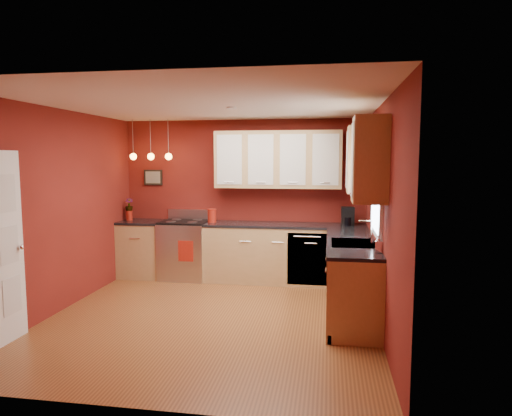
% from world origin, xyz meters
% --- Properties ---
extents(floor, '(4.20, 4.20, 0.00)m').
position_xyz_m(floor, '(0.00, 0.00, 0.00)').
color(floor, brown).
rests_on(floor, ground).
extents(ceiling, '(4.00, 4.20, 0.02)m').
position_xyz_m(ceiling, '(0.00, 0.00, 2.60)').
color(ceiling, silver).
rests_on(ceiling, wall_back).
extents(wall_back, '(4.00, 0.02, 2.60)m').
position_xyz_m(wall_back, '(0.00, 2.10, 1.30)').
color(wall_back, maroon).
rests_on(wall_back, floor).
extents(wall_front, '(4.00, 0.02, 2.60)m').
position_xyz_m(wall_front, '(0.00, -2.10, 1.30)').
color(wall_front, maroon).
rests_on(wall_front, floor).
extents(wall_left, '(0.02, 4.20, 2.60)m').
position_xyz_m(wall_left, '(-2.00, 0.00, 1.30)').
color(wall_left, maroon).
rests_on(wall_left, floor).
extents(wall_right, '(0.02, 4.20, 2.60)m').
position_xyz_m(wall_right, '(2.00, 0.00, 1.30)').
color(wall_right, maroon).
rests_on(wall_right, floor).
extents(base_cabinets_back_left, '(0.70, 0.60, 0.90)m').
position_xyz_m(base_cabinets_back_left, '(-1.65, 1.80, 0.45)').
color(base_cabinets_back_left, tan).
rests_on(base_cabinets_back_left, floor).
extents(base_cabinets_back_right, '(2.54, 0.60, 0.90)m').
position_xyz_m(base_cabinets_back_right, '(0.73, 1.80, 0.45)').
color(base_cabinets_back_right, tan).
rests_on(base_cabinets_back_right, floor).
extents(base_cabinets_right, '(0.60, 2.10, 0.90)m').
position_xyz_m(base_cabinets_right, '(1.70, 0.45, 0.45)').
color(base_cabinets_right, tan).
rests_on(base_cabinets_right, floor).
extents(counter_back_left, '(0.70, 0.62, 0.04)m').
position_xyz_m(counter_back_left, '(-1.65, 1.80, 0.92)').
color(counter_back_left, black).
rests_on(counter_back_left, base_cabinets_back_left).
extents(counter_back_right, '(2.54, 0.62, 0.04)m').
position_xyz_m(counter_back_right, '(0.73, 1.80, 0.92)').
color(counter_back_right, black).
rests_on(counter_back_right, base_cabinets_back_right).
extents(counter_right, '(0.62, 2.10, 0.04)m').
position_xyz_m(counter_right, '(1.70, 0.45, 0.92)').
color(counter_right, black).
rests_on(counter_right, base_cabinets_right).
extents(gas_range, '(0.76, 0.64, 1.11)m').
position_xyz_m(gas_range, '(-0.92, 1.80, 0.48)').
color(gas_range, '#B9B9BE').
rests_on(gas_range, floor).
extents(dishwasher_front, '(0.60, 0.02, 0.80)m').
position_xyz_m(dishwasher_front, '(1.10, 1.51, 0.45)').
color(dishwasher_front, '#B9B9BE').
rests_on(dishwasher_front, base_cabinets_back_right).
extents(sink, '(0.50, 0.70, 0.33)m').
position_xyz_m(sink, '(1.70, 0.30, 0.92)').
color(sink, gray).
rests_on(sink, counter_right).
extents(window, '(0.06, 1.02, 1.22)m').
position_xyz_m(window, '(1.97, 0.30, 1.69)').
color(window, white).
rests_on(window, wall_right).
extents(upper_cabinets_back, '(2.00, 0.35, 0.90)m').
position_xyz_m(upper_cabinets_back, '(0.60, 1.93, 1.95)').
color(upper_cabinets_back, tan).
rests_on(upper_cabinets_back, wall_back).
extents(upper_cabinets_right, '(0.35, 1.95, 0.90)m').
position_xyz_m(upper_cabinets_right, '(1.82, 0.32, 1.95)').
color(upper_cabinets_right, tan).
rests_on(upper_cabinets_right, wall_right).
extents(wall_picture, '(0.32, 0.03, 0.26)m').
position_xyz_m(wall_picture, '(-1.55, 2.08, 1.65)').
color(wall_picture, black).
rests_on(wall_picture, wall_back).
extents(pendant_lights, '(0.71, 0.11, 0.66)m').
position_xyz_m(pendant_lights, '(-1.45, 1.75, 2.01)').
color(pendant_lights, gray).
rests_on(pendant_lights, ceiling).
extents(red_canister, '(0.15, 0.15, 0.22)m').
position_xyz_m(red_canister, '(-0.45, 1.78, 1.05)').
color(red_canister, '#9C1C10').
rests_on(red_canister, counter_back_right).
extents(red_vase, '(0.10, 0.10, 0.16)m').
position_xyz_m(red_vase, '(-1.88, 1.82, 1.02)').
color(red_vase, '#9C1C10').
rests_on(red_vase, counter_back_left).
extents(flowers, '(0.17, 0.17, 0.23)m').
position_xyz_m(flowers, '(-1.88, 1.82, 1.19)').
color(flowers, '#9C1C10').
rests_on(flowers, red_vase).
extents(coffee_maker, '(0.20, 0.20, 0.28)m').
position_xyz_m(coffee_maker, '(1.70, 1.81, 1.07)').
color(coffee_maker, black).
rests_on(coffee_maker, counter_back_right).
extents(soap_pump, '(0.10, 0.10, 0.19)m').
position_xyz_m(soap_pump, '(1.95, -0.25, 1.04)').
color(soap_pump, white).
rests_on(soap_pump, counter_right).
extents(dish_towel, '(0.24, 0.02, 0.33)m').
position_xyz_m(dish_towel, '(-0.80, 1.47, 0.52)').
color(dish_towel, '#9C1C10').
rests_on(dish_towel, gas_range).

